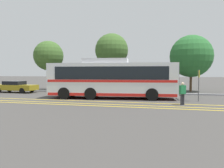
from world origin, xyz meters
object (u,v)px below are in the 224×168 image
object	(u,v)px
parked_car_2	(136,88)
parked_car_1	(74,87)
bus_stop_sign	(199,81)
tree_1	(191,56)
tree_2	(49,56)
tree_0	(112,50)
pedestrian_0	(183,92)
transit_bus	(112,78)
parked_car_0	(15,87)

from	to	relation	value
parked_car_2	parked_car_1	bearing A→B (deg)	86.13
parked_car_1	bus_stop_sign	world-z (taller)	bus_stop_sign
tree_1	tree_2	xyz separation A→B (m)	(-17.71, -1.86, 0.25)
tree_0	tree_1	size ratio (longest dim) A/B	1.09
parked_car_2	tree_1	size ratio (longest dim) A/B	0.63
pedestrian_0	tree_0	distance (m)	14.79
parked_car_1	tree_0	distance (m)	7.94
transit_bus	pedestrian_0	world-z (taller)	transit_bus
parked_car_2	pedestrian_0	bearing A→B (deg)	-146.05
tree_0	bus_stop_sign	bearing A→B (deg)	-45.26
bus_stop_sign	tree_1	distance (m)	9.84
tree_1	parked_car_0	bearing A→B (deg)	-161.96
transit_bus	parked_car_0	bearing A→B (deg)	-109.77
transit_bus	parked_car_2	world-z (taller)	transit_bus
parked_car_0	tree_2	xyz separation A→B (m)	(1.64, 4.44, 3.76)
transit_bus	parked_car_2	distance (m)	3.49
transit_bus	parked_car_1	size ratio (longest dim) A/B	2.42
parked_car_2	tree_2	world-z (taller)	tree_2
transit_bus	pedestrian_0	size ratio (longest dim) A/B	7.24
pedestrian_0	tree_0	world-z (taller)	tree_0
transit_bus	parked_car_0	xyz separation A→B (m)	(-11.97, 2.84, -1.06)
tree_0	parked_car_2	bearing A→B (deg)	-57.23
parked_car_0	parked_car_1	size ratio (longest dim) A/B	1.04
parked_car_0	pedestrian_0	world-z (taller)	pedestrian_0
tree_0	tree_2	bearing A→B (deg)	-167.09
parked_car_0	parked_car_2	bearing A→B (deg)	90.44
pedestrian_0	parked_car_0	bearing A→B (deg)	127.48
tree_1	parked_car_1	bearing A→B (deg)	-153.58
parked_car_2	tree_1	world-z (taller)	tree_1
parked_car_1	pedestrian_0	size ratio (longest dim) A/B	2.99
pedestrian_0	parked_car_1	bearing A→B (deg)	116.58
parked_car_0	tree_0	xyz separation A→B (m)	(9.64, 6.27, 4.46)
transit_bus	tree_0	bearing A→B (deg)	-172.04
parked_car_1	tree_0	size ratio (longest dim) A/B	0.64
tree_2	bus_stop_sign	bearing A→B (deg)	-23.68
pedestrian_0	tree_2	bearing A→B (deg)	112.91
parked_car_0	parked_car_1	xyz separation A→B (m)	(7.07, 0.20, 0.03)
parked_car_2	transit_bus	bearing A→B (deg)	147.26
transit_bus	parked_car_1	world-z (taller)	transit_bus
tree_2	parked_car_0	bearing A→B (deg)	-110.32
parked_car_0	parked_car_1	distance (m)	7.07
tree_0	tree_2	distance (m)	8.23
tree_2	tree_1	bearing A→B (deg)	6.01
bus_stop_sign	parked_car_1	bearing A→B (deg)	-112.19
tree_2	parked_car_2	bearing A→B (deg)	-20.16
transit_bus	tree_0	world-z (taller)	tree_0
transit_bus	pedestrian_0	xyz separation A→B (m)	(5.68, -2.56, -0.86)
parked_car_0	transit_bus	bearing A→B (deg)	76.94
parked_car_0	tree_0	distance (m)	12.33
tree_0	tree_2	xyz separation A→B (m)	(-7.99, -1.83, -0.70)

